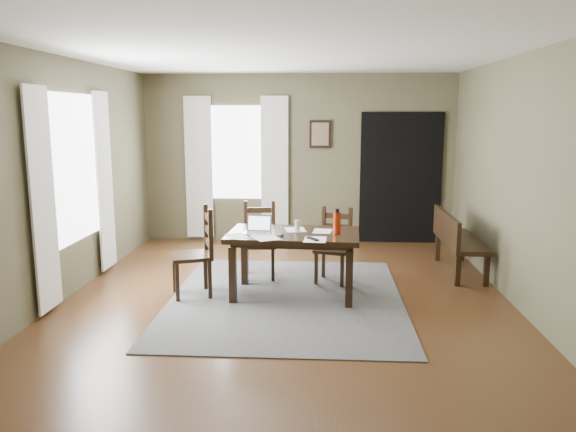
# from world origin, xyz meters

# --- Properties ---
(ground) EXTENTS (5.00, 6.00, 0.01)m
(ground) POSITION_xyz_m (0.00, 0.00, -0.01)
(ground) COLOR #492C16
(room_shell) EXTENTS (5.02, 6.02, 2.71)m
(room_shell) POSITION_xyz_m (0.00, 0.00, 1.80)
(room_shell) COLOR brown
(room_shell) RESTS_ON ground
(rug) EXTENTS (2.60, 3.20, 0.01)m
(rug) POSITION_xyz_m (0.00, 0.00, 0.01)
(rug) COLOR #484848
(rug) RESTS_ON ground
(dining_table) EXTENTS (1.51, 0.96, 0.73)m
(dining_table) POSITION_xyz_m (0.08, 0.11, 0.65)
(dining_table) COLOR black
(dining_table) RESTS_ON rug
(chair_end) EXTENTS (0.57, 0.57, 1.02)m
(chair_end) POSITION_xyz_m (-1.04, 0.06, 0.50)
(chair_end) COLOR black
(chair_end) RESTS_ON rug
(chair_back_left) EXTENTS (0.45, 0.45, 0.96)m
(chair_back_left) POSITION_xyz_m (-0.40, 0.85, 0.47)
(chair_back_left) COLOR black
(chair_back_left) RESTS_ON rug
(chair_back_right) EXTENTS (0.50, 0.50, 0.91)m
(chair_back_right) POSITION_xyz_m (0.55, 0.70, 0.45)
(chair_back_right) COLOR black
(chair_back_right) RESTS_ON rug
(bench) EXTENTS (0.45, 1.41, 0.80)m
(bench) POSITION_xyz_m (2.15, 1.22, 0.48)
(bench) COLOR black
(bench) RESTS_ON ground
(laptop) EXTENTS (0.31, 0.25, 0.19)m
(laptop) POSITION_xyz_m (-0.32, 0.07, 0.80)
(laptop) COLOR #B7B7BC
(laptop) RESTS_ON dining_table
(computer_mouse) EXTENTS (0.08, 0.10, 0.03)m
(computer_mouse) POSITION_xyz_m (-0.06, -0.12, 0.76)
(computer_mouse) COLOR #3F3F42
(computer_mouse) RESTS_ON dining_table
(tv_remote) EXTENTS (0.14, 0.18, 0.02)m
(tv_remote) POSITION_xyz_m (0.30, -0.25, 0.76)
(tv_remote) COLOR black
(tv_remote) RESTS_ON dining_table
(drinking_glass) EXTENTS (0.07, 0.07, 0.13)m
(drinking_glass) POSITION_xyz_m (0.11, 0.17, 0.81)
(drinking_glass) COLOR silver
(drinking_glass) RESTS_ON dining_table
(water_bottle) EXTENTS (0.09, 0.09, 0.28)m
(water_bottle) POSITION_xyz_m (0.56, 0.06, 0.88)
(water_bottle) COLOR #B3260D
(water_bottle) RESTS_ON dining_table
(paper_a) EXTENTS (0.30, 0.33, 0.00)m
(paper_a) POSITION_xyz_m (-0.54, -0.12, 0.75)
(paper_a) COLOR white
(paper_a) RESTS_ON dining_table
(paper_b) EXTENTS (0.25, 0.32, 0.00)m
(paper_b) POSITION_xyz_m (0.32, -0.24, 0.75)
(paper_b) COLOR white
(paper_b) RESTS_ON dining_table
(paper_c) EXTENTS (0.28, 0.33, 0.00)m
(paper_c) POSITION_xyz_m (0.09, 0.26, 0.75)
(paper_c) COLOR white
(paper_c) RESTS_ON dining_table
(paper_d) EXTENTS (0.24, 0.29, 0.00)m
(paper_d) POSITION_xyz_m (0.40, 0.20, 0.75)
(paper_d) COLOR white
(paper_d) RESTS_ON dining_table
(paper_e) EXTENTS (0.38, 0.41, 0.00)m
(paper_e) POSITION_xyz_m (-0.21, -0.18, 0.75)
(paper_e) COLOR white
(paper_e) RESTS_ON dining_table
(window_left) EXTENTS (0.01, 1.30, 1.70)m
(window_left) POSITION_xyz_m (-2.47, 0.20, 1.45)
(window_left) COLOR white
(window_left) RESTS_ON ground
(window_back) EXTENTS (1.00, 0.01, 1.50)m
(window_back) POSITION_xyz_m (-1.00, 2.97, 1.45)
(window_back) COLOR white
(window_back) RESTS_ON ground
(curtain_left_near) EXTENTS (0.03, 0.48, 2.30)m
(curtain_left_near) POSITION_xyz_m (-2.44, -0.62, 1.20)
(curtain_left_near) COLOR silver
(curtain_left_near) RESTS_ON ground
(curtain_left_far) EXTENTS (0.03, 0.48, 2.30)m
(curtain_left_far) POSITION_xyz_m (-2.44, 1.02, 1.20)
(curtain_left_far) COLOR silver
(curtain_left_far) RESTS_ON ground
(curtain_back_left) EXTENTS (0.44, 0.03, 2.30)m
(curtain_back_left) POSITION_xyz_m (-1.62, 2.94, 1.20)
(curtain_back_left) COLOR silver
(curtain_back_left) RESTS_ON ground
(curtain_back_right) EXTENTS (0.44, 0.03, 2.30)m
(curtain_back_right) POSITION_xyz_m (-0.38, 2.94, 1.20)
(curtain_back_right) COLOR silver
(curtain_back_right) RESTS_ON ground
(framed_picture) EXTENTS (0.34, 0.03, 0.44)m
(framed_picture) POSITION_xyz_m (0.35, 2.97, 1.75)
(framed_picture) COLOR black
(framed_picture) RESTS_ON ground
(doorway_back) EXTENTS (1.30, 0.03, 2.10)m
(doorway_back) POSITION_xyz_m (1.65, 2.97, 1.05)
(doorway_back) COLOR black
(doorway_back) RESTS_ON ground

